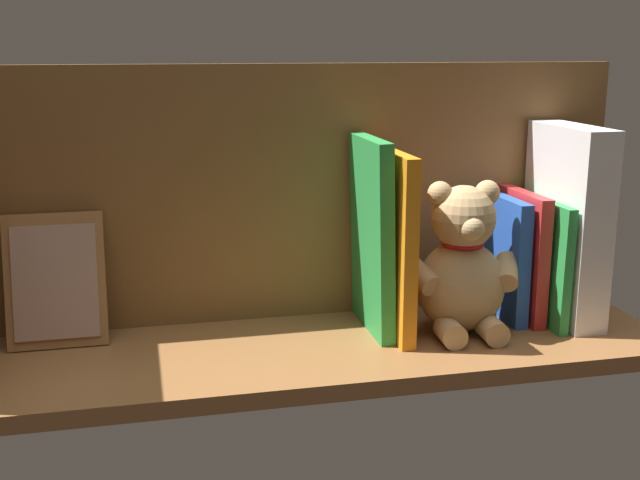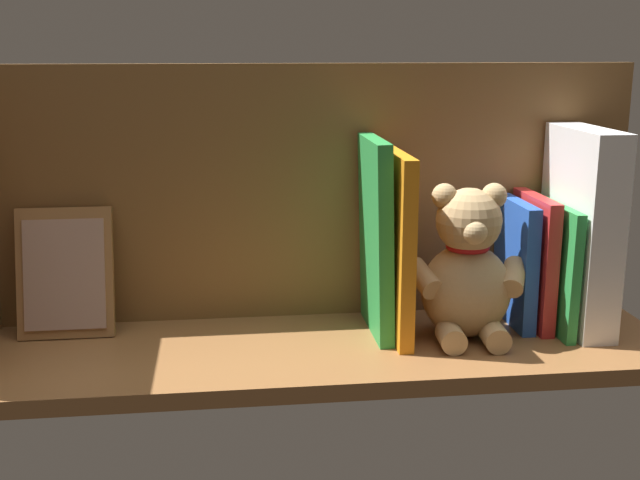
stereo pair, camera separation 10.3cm
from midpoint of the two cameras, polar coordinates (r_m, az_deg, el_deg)
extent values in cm
cube|color=brown|center=(107.60, 2.77, -7.81)|extent=(92.87, 28.01, 2.20)
cube|color=brown|center=(113.53, 1.87, 3.35)|extent=(92.87, 1.50, 35.84)
cube|color=white|center=(116.64, 20.45, 0.68)|extent=(4.89, 16.82, 27.56)
cube|color=green|center=(116.56, 18.57, -1.74)|extent=(1.52, 16.23, 17.43)
cube|color=red|center=(116.76, 17.37, -1.42)|extent=(1.86, 13.50, 18.24)
cube|color=blue|center=(116.29, 16.20, -1.59)|extent=(2.06, 12.63, 17.48)
ellipsoid|color=tan|center=(110.37, 12.91, -3.51)|extent=(12.77, 11.60, 12.63)
sphere|color=tan|center=(107.97, 13.18, 1.34)|extent=(8.68, 8.68, 8.68)
sphere|color=tan|center=(108.28, 14.93, 3.03)|extent=(3.35, 3.35, 3.35)
sphere|color=tan|center=(106.48, 11.59, 3.04)|extent=(3.35, 3.35, 3.35)
sphere|color=#DBB77F|center=(104.65, 13.70, 0.56)|extent=(3.35, 3.35, 3.35)
cylinder|color=tan|center=(110.08, 16.20, -2.56)|extent=(5.25, 6.87, 4.67)
cylinder|color=tan|center=(106.80, 10.09, -2.72)|extent=(4.53, 6.78, 4.67)
cylinder|color=tan|center=(107.79, 15.00, -6.67)|extent=(3.70, 4.97, 3.35)
cylinder|color=tan|center=(106.22, 12.06, -6.80)|extent=(3.70, 4.97, 3.35)
torus|color=red|center=(108.74, 13.08, -0.43)|extent=(6.18, 6.18, 0.99)
cube|color=orange|center=(107.80, 8.09, -0.35)|extent=(1.91, 16.60, 24.79)
cube|color=green|center=(108.01, 6.71, 0.18)|extent=(2.77, 14.46, 26.51)
cube|color=#9E6B3D|center=(111.45, -15.14, -2.31)|extent=(12.61, 5.57, 17.30)
cube|color=tan|center=(110.76, -15.19, -2.41)|extent=(10.59, 4.05, 14.37)
camera|label=1|loc=(0.05, -87.14, 0.70)|focal=45.10mm
camera|label=2|loc=(0.05, 92.86, -0.70)|focal=45.10mm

